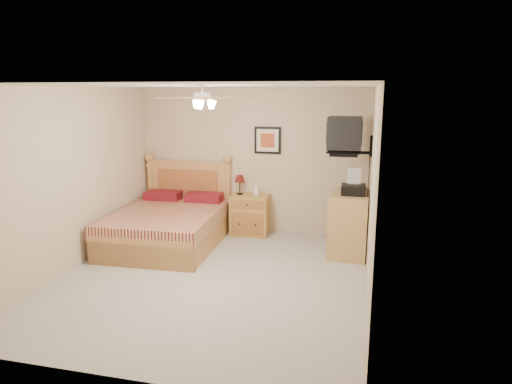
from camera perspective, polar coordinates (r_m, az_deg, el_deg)
floor at (r=6.21m, az=-5.52°, el=-10.68°), size 4.50×4.50×0.00m
ceiling at (r=5.71m, az=-6.05°, el=13.05°), size 4.00×4.50×0.04m
wall_back at (r=7.96m, az=-0.43°, el=3.89°), size 4.00×0.04×2.50m
wall_front at (r=3.86m, az=-16.90°, el=-5.96°), size 4.00×0.04×2.50m
wall_left at (r=6.76m, az=-22.00°, el=1.45°), size 0.04×4.50×2.50m
wall_right at (r=5.52m, az=14.25°, el=-0.32°), size 0.04×4.50×2.50m
bed at (r=7.39m, az=-11.12°, el=-1.53°), size 1.67×2.15×1.35m
nightstand at (r=7.91m, az=-0.73°, el=-2.85°), size 0.66×0.51×0.69m
table_lamp at (r=7.87m, az=-2.04°, el=0.93°), size 0.24×0.24×0.34m
lotion_bottle at (r=7.75m, az=0.06°, el=0.36°), size 0.11×0.11×0.23m
framed_picture at (r=7.83m, az=1.46°, el=6.48°), size 0.46×0.04×0.46m
dresser at (r=7.05m, az=11.64°, el=-3.92°), size 0.62×0.85×0.96m
fax_machine at (r=6.81m, az=12.12°, el=1.23°), size 0.36×0.38×0.37m
magazine_lower at (r=7.19m, az=11.70°, el=0.45°), size 0.26×0.32×0.03m
magazine_upper at (r=7.19m, az=11.78°, el=0.64°), size 0.30×0.35×0.02m
wall_tv at (r=6.76m, az=12.29°, el=6.87°), size 0.56×0.46×0.58m
ceiling_fan at (r=5.53m, az=-6.72°, el=11.61°), size 1.14×1.14×0.28m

